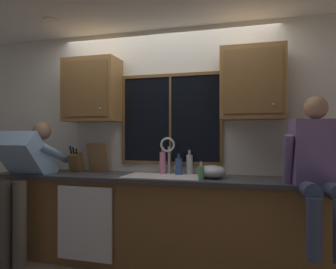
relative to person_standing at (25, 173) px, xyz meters
The scene contains 24 objects.
back_wall 1.57m from the person_standing, 24.95° to the left, with size 5.94×0.12×2.55m, color silver.
ceiling_downlight_left 1.64m from the person_standing, ahead, with size 0.14×0.14×0.01m, color #FFEAB2.
window_glass 1.68m from the person_standing, 21.57° to the left, with size 1.10×0.02×0.95m, color black.
window_frame_top 1.90m from the person_standing, 21.23° to the left, with size 1.17×0.02×0.04m, color brown.
window_frame_bottom 1.57m from the person_standing, 21.23° to the left, with size 1.17×0.02×0.04m, color brown.
window_frame_left 1.21m from the person_standing, 32.42° to the left, with size 0.04×0.02×0.95m, color brown.
window_frame_right 2.19m from the person_standing, 15.63° to the left, with size 0.04×0.02×0.95m, color brown.
window_mullion_center 1.67m from the person_standing, 21.16° to the left, with size 0.02×0.02×0.95m, color brown.
lower_cabinet_run 1.50m from the person_standing, 12.02° to the left, with size 3.54×0.58×0.88m, color brown.
countertop 1.42m from the person_standing, 11.23° to the left, with size 3.60×0.62×0.04m, color #38383D.
dishwasher_front 0.87m from the person_standing, ahead, with size 0.60×0.02×0.74m, color white.
upper_cabinet_left 1.16m from the person_standing, 36.23° to the left, with size 0.63×0.36×0.72m.
upper_cabinet_right 2.56m from the person_standing, 10.02° to the left, with size 0.63×0.36×0.72m.
sink 1.49m from the person_standing, 11.06° to the left, with size 0.80×0.46×0.21m.
faucet 1.56m from the person_standing, 17.59° to the left, with size 0.18×0.09×0.40m.
person_standing is the anchor object (origin of this frame).
person_sitting_on_counter 2.88m from the person_standing, ahead, with size 0.54×0.63×1.26m.
knife_block 0.55m from the person_standing, 46.70° to the left, with size 0.12×0.18×0.32m.
cutting_board 0.79m from the person_standing, 39.88° to the left, with size 0.25×0.02×0.33m, color #997047.
mixing_bowl 1.99m from the person_standing, ahead, with size 0.27×0.27×0.13m, color #B7B7BC.
soap_dispenser 1.88m from the person_standing, ahead, with size 0.06×0.07×0.17m.
bottle_green_glass 1.48m from the person_standing, 18.00° to the left, with size 0.07×0.07×0.31m.
bottle_tall_clear 1.65m from the person_standing, 15.73° to the left, with size 0.08×0.08×0.23m.
bottle_amber_small 1.77m from the person_standing, 16.83° to the left, with size 0.07×0.07×0.27m.
Camera 1 is at (0.97, -3.41, 1.34)m, focal length 33.45 mm.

